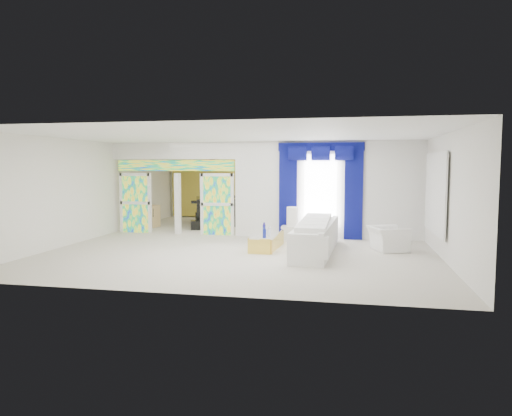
% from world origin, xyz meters
% --- Properties ---
extents(floor, '(12.00, 12.00, 0.00)m').
position_xyz_m(floor, '(0.00, 0.00, 0.00)').
color(floor, '#B7AF9E').
rests_on(floor, ground).
extents(dividing_wall, '(5.70, 0.18, 3.00)m').
position_xyz_m(dividing_wall, '(2.15, 1.00, 1.50)').
color(dividing_wall, white).
rests_on(dividing_wall, ground).
extents(dividing_header, '(4.30, 0.18, 0.55)m').
position_xyz_m(dividing_header, '(-2.85, 1.00, 2.73)').
color(dividing_header, white).
rests_on(dividing_header, dividing_wall).
extents(stained_panel_left, '(0.95, 0.04, 2.00)m').
position_xyz_m(stained_panel_left, '(-4.28, 1.00, 1.00)').
color(stained_panel_left, '#994C3F').
rests_on(stained_panel_left, ground).
extents(stained_panel_right, '(0.95, 0.04, 2.00)m').
position_xyz_m(stained_panel_right, '(-1.42, 1.00, 1.00)').
color(stained_panel_right, '#994C3F').
rests_on(stained_panel_right, ground).
extents(stained_transom, '(4.00, 0.05, 0.35)m').
position_xyz_m(stained_transom, '(-2.85, 1.00, 2.25)').
color(stained_transom, '#994C3F').
rests_on(stained_transom, dividing_header).
extents(window_pane, '(1.00, 0.02, 2.30)m').
position_xyz_m(window_pane, '(1.90, 0.90, 1.45)').
color(window_pane, white).
rests_on(window_pane, dividing_wall).
extents(blue_drape_left, '(0.55, 0.10, 2.80)m').
position_xyz_m(blue_drape_left, '(0.90, 0.87, 1.40)').
color(blue_drape_left, '#090344').
rests_on(blue_drape_left, ground).
extents(blue_drape_right, '(0.55, 0.10, 2.80)m').
position_xyz_m(blue_drape_right, '(2.90, 0.87, 1.40)').
color(blue_drape_right, '#090344').
rests_on(blue_drape_right, ground).
extents(blue_pelmet, '(2.60, 0.12, 0.25)m').
position_xyz_m(blue_pelmet, '(1.90, 0.87, 2.82)').
color(blue_pelmet, '#090344').
rests_on(blue_pelmet, dividing_wall).
extents(wall_mirror, '(0.04, 2.70, 1.90)m').
position_xyz_m(wall_mirror, '(4.94, -1.00, 1.55)').
color(wall_mirror, white).
rests_on(wall_mirror, ground).
extents(gold_curtains, '(9.70, 0.12, 2.90)m').
position_xyz_m(gold_curtains, '(0.00, 5.90, 1.50)').
color(gold_curtains, gold).
rests_on(gold_curtains, ground).
extents(white_sofa, '(1.02, 3.87, 0.73)m').
position_xyz_m(white_sofa, '(1.95, -1.49, 0.36)').
color(white_sofa, white).
rests_on(white_sofa, ground).
extents(coffee_table, '(0.69, 1.81, 0.40)m').
position_xyz_m(coffee_table, '(0.60, -1.19, 0.20)').
color(coffee_table, gold).
rests_on(coffee_table, ground).
extents(console_table, '(1.26, 0.40, 0.42)m').
position_xyz_m(console_table, '(1.40, 0.46, 0.21)').
color(console_table, silver).
rests_on(console_table, ground).
extents(table_lamp, '(0.36, 0.36, 0.58)m').
position_xyz_m(table_lamp, '(1.10, 0.46, 0.71)').
color(table_lamp, white).
rests_on(table_lamp, console_table).
extents(armchair, '(1.13, 1.21, 0.64)m').
position_xyz_m(armchair, '(3.80, -0.90, 0.32)').
color(armchair, white).
rests_on(armchair, ground).
extents(grand_piano, '(2.14, 2.44, 1.03)m').
position_xyz_m(grand_piano, '(-2.24, 3.78, 0.52)').
color(grand_piano, black).
rests_on(grand_piano, ground).
extents(piano_bench, '(1.02, 0.66, 0.32)m').
position_xyz_m(piano_bench, '(-2.24, 2.18, 0.16)').
color(piano_bench, black).
rests_on(piano_bench, ground).
extents(tv_console, '(0.64, 0.60, 0.80)m').
position_xyz_m(tv_console, '(-4.39, 2.42, 0.40)').
color(tv_console, '#A27251').
rests_on(tv_console, ground).
extents(chandelier, '(0.60, 0.60, 0.60)m').
position_xyz_m(chandelier, '(-2.30, 3.40, 2.65)').
color(chandelier, gold).
rests_on(chandelier, ceiling).
extents(decanters, '(0.20, 0.97, 0.26)m').
position_xyz_m(decanters, '(0.59, -1.37, 0.49)').
color(decanters, white).
rests_on(decanters, coffee_table).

